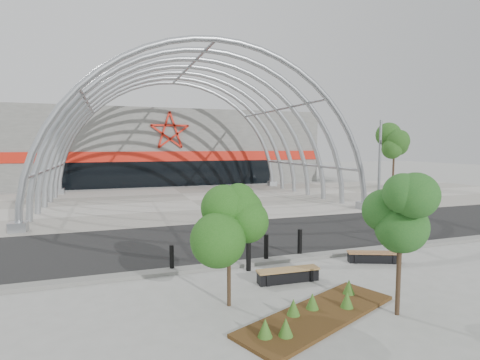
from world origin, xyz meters
TOP-DOWN VIEW (x-y plane):
  - ground at (0.00, 0.00)m, footprint 140.00×140.00m
  - road at (0.00, 3.50)m, footprint 140.00×7.00m
  - forecourt at (0.00, 15.50)m, footprint 60.00×17.00m
  - kerb at (0.00, -0.25)m, footprint 60.00×0.50m
  - arena_building at (0.00, 33.45)m, footprint 34.00×15.24m
  - vault_canopy at (0.00, 15.50)m, footprint 20.80×15.80m
  - planting_bed at (-0.96, -4.60)m, footprint 4.87×3.15m
  - signal_pole at (9.99, 6.65)m, footprint 0.21×0.81m
  - street_tree_0 at (-2.79, -3.27)m, footprint 1.42×1.42m
  - street_tree_1 at (1.02, -5.12)m, footprint 1.43×1.43m
  - bench_0 at (-0.56, -2.21)m, footprint 1.99×0.52m
  - bench_1 at (3.22, -1.47)m, footprint 1.86×1.06m
  - bollard_0 at (-3.81, -0.10)m, footprint 0.14×0.14m
  - bollard_1 at (-1.35, -0.84)m, footprint 0.16×0.16m
  - bollard_2 at (-0.42, -0.14)m, footprint 0.16×0.16m
  - bollard_3 at (1.04, 0.05)m, footprint 0.17×0.17m
  - bollard_4 at (5.39, -0.03)m, footprint 0.17×0.17m
  - bg_tree_1 at (21.00, 18.00)m, footprint 2.70×2.70m

SIDE VIEW (x-z plane):
  - ground at x=0.00m, z-range 0.00..0.00m
  - road at x=0.00m, z-range 0.00..0.02m
  - vault_canopy at x=0.00m, z-range -10.16..10.20m
  - forecourt at x=0.00m, z-range 0.00..0.04m
  - kerb at x=0.00m, z-range 0.00..0.12m
  - planting_bed at x=-0.96m, z-range -0.13..0.37m
  - bench_1 at x=3.22m, z-range -0.01..0.38m
  - bench_0 at x=-0.56m, z-range -0.01..0.41m
  - bollard_0 at x=-3.81m, z-range 0.00..0.90m
  - bollard_2 at x=-0.42m, z-range 0.00..1.00m
  - bollard_1 at x=-1.35m, z-range 0.00..1.03m
  - bollard_3 at x=1.04m, z-range 0.00..1.05m
  - bollard_4 at x=5.39m, z-range 0.00..1.06m
  - street_tree_0 at x=-2.79m, z-range 0.71..3.95m
  - street_tree_1 at x=1.02m, z-range 0.74..4.11m
  - signal_pole at x=9.99m, z-range 0.13..5.87m
  - arena_building at x=0.00m, z-range -0.01..7.99m
  - bg_tree_1 at x=21.00m, z-range 1.29..7.20m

